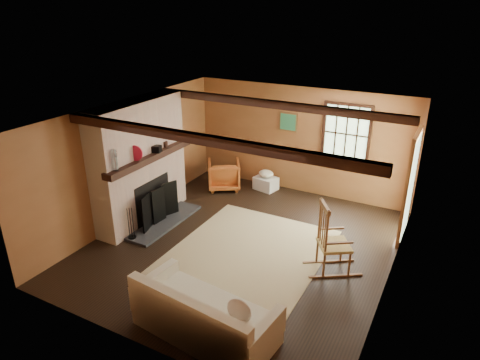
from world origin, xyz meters
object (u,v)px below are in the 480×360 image
Objects in this scene: fireplace at (141,167)px; sofa at (203,318)px; armchair at (224,175)px; rocking_chair at (332,243)px; laundry_basket at (266,183)px.

sofa is at bearing -38.33° from fireplace.
fireplace is at bearing 40.43° from armchair.
fireplace is 3.28× the size of armchair.
fireplace is 1.98× the size of rocking_chair.
fireplace is 4.80× the size of laundry_basket.
armchair is at bearing 23.73° from rocking_chair.
rocking_chair is (3.83, 0.00, -0.59)m from fireplace.
rocking_chair reaches higher than laundry_basket.
fireplace reaches higher than laundry_basket.
laundry_basket is 1.00m from armchair.
sofa is 4.85m from laundry_basket.
armchair is at bearing -156.45° from laundry_basket.
sofa is 4.00× the size of laundry_basket.
rocking_chair is 3.79m from armchair.
armchair is (-0.90, -0.39, 0.18)m from laundry_basket.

